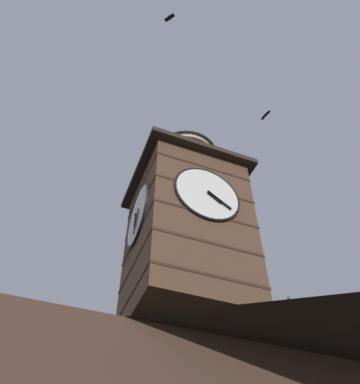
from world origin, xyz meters
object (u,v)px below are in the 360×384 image
(flying_bird_low, at_px, (266,115))
(clock_tower, at_px, (186,225))
(pine_tree_behind, at_px, (154,383))
(flying_bird_high, at_px, (170,18))

(flying_bird_low, bearing_deg, clock_tower, -9.09)
(pine_tree_behind, height_order, flying_bird_low, flying_bird_low)
(pine_tree_behind, distance_m, flying_bird_high, 17.92)
(flying_bird_high, relative_size, flying_bird_low, 0.81)
(clock_tower, xyz_separation_m, flying_bird_high, (2.21, 3.40, 11.39))
(clock_tower, relative_size, flying_bird_high, 17.50)
(clock_tower, xyz_separation_m, flying_bird_low, (-4.89, 0.78, 9.63))
(clock_tower, height_order, flying_bird_low, flying_bird_low)
(clock_tower, bearing_deg, pine_tree_behind, -94.27)
(pine_tree_behind, bearing_deg, flying_bird_high, 71.80)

